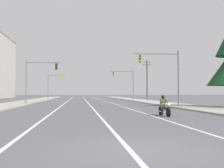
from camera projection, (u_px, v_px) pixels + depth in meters
ground_plane at (136, 150)px, 7.69m from camera, size 400.00×400.00×0.00m
lane_stripe_center at (86, 101)px, 52.30m from camera, size 0.16×100.00×0.01m
lane_stripe_left at (68, 101)px, 51.86m from camera, size 0.16×100.00×0.01m
lane_stripe_right at (105, 101)px, 52.75m from camera, size 0.16×100.00×0.01m
sidewalk_kerb_right at (147, 101)px, 48.66m from camera, size 4.40×110.00×0.14m
sidewalk_kerb_left at (27, 102)px, 46.08m from camera, size 4.40×110.00×0.14m
motorcycle_with_rider at (164, 108)px, 18.87m from camera, size 0.70×2.19×1.46m
traffic_signal_near_right at (165, 70)px, 29.06m from camera, size 5.05×0.37×6.20m
traffic_signal_near_left at (37, 75)px, 37.34m from camera, size 4.92×0.46×6.20m
traffic_signal_mid_right at (127, 80)px, 52.65m from camera, size 4.69×0.40×6.20m
traffic_signal_mid_left at (53, 83)px, 63.97m from camera, size 4.05×0.37×6.20m
utility_pole_right_far at (147, 79)px, 60.22m from camera, size 1.90×0.26×8.94m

